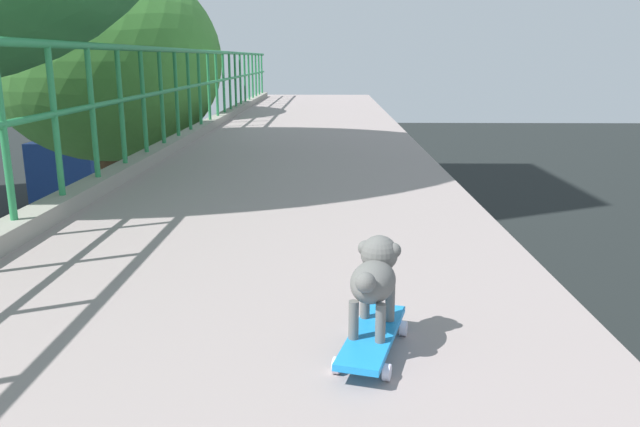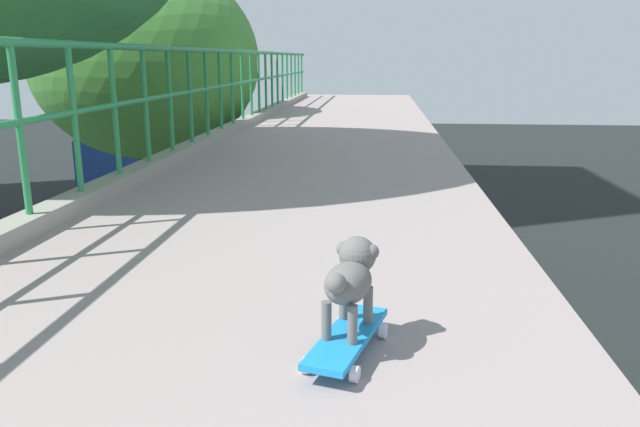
# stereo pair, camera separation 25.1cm
# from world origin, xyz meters

# --- Properties ---
(car_silver_fifth) EXTENTS (1.98, 4.59, 1.44)m
(car_silver_fifth) POSITION_xyz_m (-4.80, 10.54, 0.66)
(car_silver_fifth) COLOR #B1B8BB
(car_silver_fifth) RESTS_ON ground
(car_red_taxi_seventh) EXTENTS (1.99, 4.40, 1.63)m
(car_red_taxi_seventh) POSITION_xyz_m (-4.79, 16.34, 0.69)
(car_red_taxi_seventh) COLOR red
(car_red_taxi_seventh) RESTS_ON ground
(city_bus) EXTENTS (2.68, 11.82, 3.06)m
(city_bus) POSITION_xyz_m (-8.52, 27.63, 1.75)
(city_bus) COLOR navy
(city_bus) RESTS_ON ground
(roadside_tree_far) EXTENTS (4.28, 4.28, 7.95)m
(roadside_tree_far) POSITION_xyz_m (-2.57, 10.95, 6.02)
(roadside_tree_far) COLOR brown
(roadside_tree_far) RESTS_ON ground
(toy_skateboard) EXTENTS (0.30, 0.57, 0.08)m
(toy_skateboard) POSITION_xyz_m (1.78, 1.27, 5.17)
(toy_skateboard) COLOR #1C87D9
(toy_skateboard) RESTS_ON overpass_deck
(small_dog) EXTENTS (0.22, 0.36, 0.33)m
(small_dog) POSITION_xyz_m (1.78, 1.33, 5.38)
(small_dog) COLOR #61615E
(small_dog) RESTS_ON toy_skateboard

